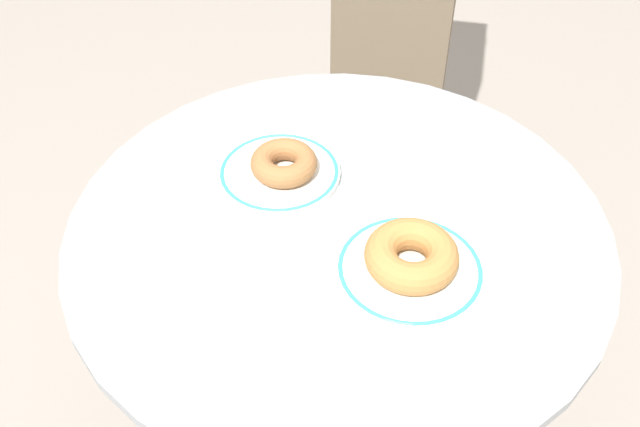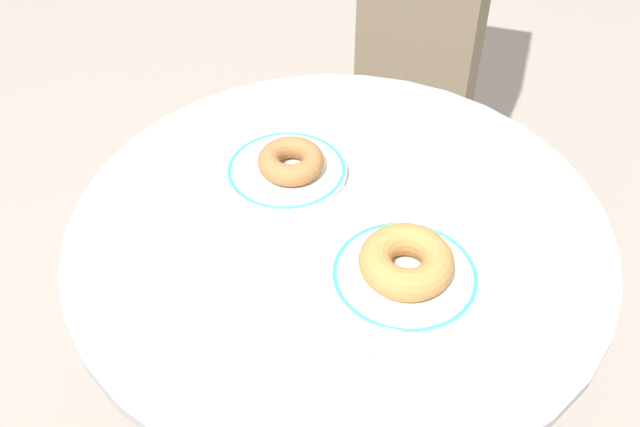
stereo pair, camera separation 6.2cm
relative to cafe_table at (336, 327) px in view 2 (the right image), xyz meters
name	(u,v)px [view 2 (the right image)]	position (x,y,z in m)	size (l,w,h in m)	color
cafe_table	(336,327)	(0.00, 0.00, 0.00)	(0.75, 0.75, 0.71)	#999EA3
plate_left	(287,170)	(-0.12, 0.06, 0.23)	(0.18, 0.18, 0.01)	white
plate_right	(405,275)	(0.12, -0.04, 0.23)	(0.19, 0.19, 0.01)	white
donut_cinnamon	(291,161)	(-0.11, 0.05, 0.26)	(0.10, 0.10, 0.03)	#A36B3D
donut_old_fashioned	(406,262)	(0.12, -0.04, 0.26)	(0.12, 0.12, 0.04)	#BC7F42
paper_napkin	(288,356)	(0.06, -0.22, 0.23)	(0.13, 0.14, 0.01)	white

